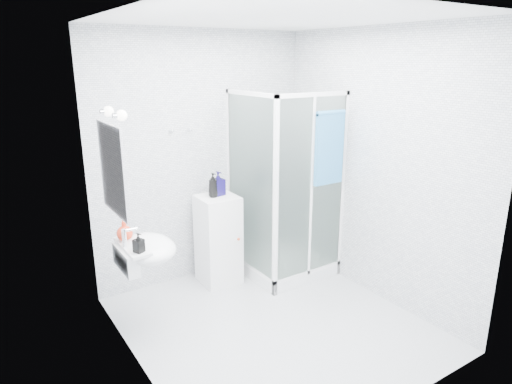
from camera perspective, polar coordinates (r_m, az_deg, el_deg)
room at (r=3.77m, az=2.29°, el=0.82°), size 2.40×2.60×2.60m
shower_enclosure at (r=5.00m, az=3.32°, el=-5.52°), size 0.90×0.95×2.00m
wall_basin at (r=3.88m, az=-13.81°, el=-7.04°), size 0.46×0.56×0.35m
mirror at (r=3.61m, az=-17.52°, el=2.67°), size 0.02×0.60×0.70m
vanity_lights at (r=3.56m, az=-17.33°, el=9.38°), size 0.10×0.40×0.08m
wall_hooks at (r=4.65m, az=-9.35°, el=7.63°), size 0.23×0.06×0.03m
storage_cabinet at (r=4.84m, az=-4.73°, el=-5.96°), size 0.40×0.42×0.95m
hand_towel at (r=4.57m, az=9.16°, el=5.68°), size 0.35×0.05×0.74m
shampoo_bottle_a at (r=4.64m, az=-5.40°, el=0.87°), size 0.11×0.11×0.25m
shampoo_bottle_b at (r=4.70m, az=-4.76°, el=1.09°), size 0.13×0.13×0.25m
soap_dispenser_orange at (r=3.92m, az=-16.13°, el=-4.63°), size 0.17×0.17×0.17m
soap_dispenser_black at (r=3.65m, az=-14.47°, el=-6.16°), size 0.09×0.09×0.16m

